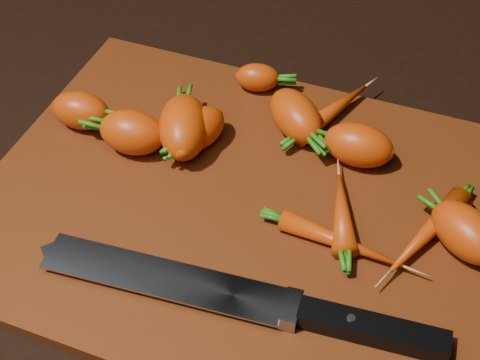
% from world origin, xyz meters
% --- Properties ---
extents(ground, '(2.00, 2.00, 0.01)m').
position_xyz_m(ground, '(0.00, 0.00, -0.01)').
color(ground, black).
extents(cutting_board, '(0.50, 0.40, 0.01)m').
position_xyz_m(cutting_board, '(0.00, 0.00, 0.01)').
color(cutting_board, '#57250D').
rests_on(cutting_board, ground).
extents(carrot_0, '(0.07, 0.05, 0.04)m').
position_xyz_m(carrot_0, '(-0.20, 0.04, 0.03)').
color(carrot_0, '#CD420D').
rests_on(carrot_0, cutting_board).
extents(carrot_1, '(0.07, 0.05, 0.05)m').
position_xyz_m(carrot_1, '(-0.13, 0.03, 0.04)').
color(carrot_1, '#CD420D').
rests_on(carrot_1, cutting_board).
extents(carrot_2, '(0.09, 0.09, 0.05)m').
position_xyz_m(carrot_2, '(0.02, 0.11, 0.03)').
color(carrot_2, '#CD420D').
rests_on(carrot_2, cutting_board).
extents(carrot_3, '(0.08, 0.10, 0.05)m').
position_xyz_m(carrot_3, '(-0.08, 0.05, 0.04)').
color(carrot_3, '#CD420D').
rests_on(carrot_3, cutting_board).
extents(carrot_4, '(0.07, 0.05, 0.05)m').
position_xyz_m(carrot_4, '(0.10, 0.09, 0.03)').
color(carrot_4, '#CD420D').
rests_on(carrot_4, cutting_board).
extents(carrot_5, '(0.06, 0.04, 0.03)m').
position_xyz_m(carrot_5, '(-0.04, 0.17, 0.03)').
color(carrot_5, '#CD420D').
rests_on(carrot_5, cutting_board).
extents(carrot_6, '(0.09, 0.08, 0.04)m').
position_xyz_m(carrot_6, '(0.22, 0.02, 0.03)').
color(carrot_6, '#CD420D').
rests_on(carrot_6, cutting_board).
extents(carrot_7, '(0.07, 0.12, 0.02)m').
position_xyz_m(carrot_7, '(0.06, 0.15, 0.02)').
color(carrot_7, '#CD420D').
rests_on(carrot_7, cutting_board).
extents(carrot_8, '(0.12, 0.03, 0.02)m').
position_xyz_m(carrot_8, '(0.11, -0.02, 0.02)').
color(carrot_8, '#CD420D').
rests_on(carrot_8, cutting_board).
extents(carrot_9, '(0.05, 0.10, 0.02)m').
position_xyz_m(carrot_9, '(0.10, 0.01, 0.02)').
color(carrot_9, '#CD420D').
rests_on(carrot_9, cutting_board).
extents(carrot_10, '(0.06, 0.07, 0.04)m').
position_xyz_m(carrot_10, '(-0.07, 0.06, 0.03)').
color(carrot_10, '#CD420D').
rests_on(carrot_10, cutting_board).
extents(carrot_11, '(0.07, 0.12, 0.02)m').
position_xyz_m(carrot_11, '(0.18, 0.02, 0.02)').
color(carrot_11, '#CD420D').
rests_on(carrot_11, cutting_board).
extents(knife, '(0.36, 0.06, 0.02)m').
position_xyz_m(knife, '(-0.00, -0.11, 0.02)').
color(knife, gray).
rests_on(knife, cutting_board).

